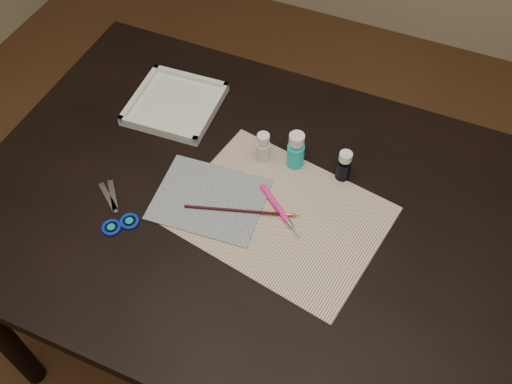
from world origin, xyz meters
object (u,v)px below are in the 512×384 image
at_px(canvas, 210,199).
at_px(paint_bottle_cyan, 296,150).
at_px(scissors, 111,207).
at_px(paper, 280,215).
at_px(paint_bottle_white, 263,147).
at_px(palette_tray, 175,104).
at_px(paint_bottle_navy, 344,166).

relative_size(canvas, paint_bottle_cyan, 2.45).
xyz_separation_m(paint_bottle_cyan, scissors, (-0.33, -0.28, -0.05)).
height_order(canvas, paint_bottle_cyan, paint_bottle_cyan).
relative_size(paper, paint_bottle_white, 5.35).
height_order(paint_bottle_white, paint_bottle_cyan, paint_bottle_cyan).
distance_m(scissors, palette_tray, 0.34).
distance_m(paper, paint_bottle_white, 0.17).
distance_m(paint_bottle_white, palette_tray, 0.29).
bearing_deg(paint_bottle_cyan, paint_bottle_white, -169.08).
relative_size(canvas, scissors, 1.45).
relative_size(paint_bottle_cyan, palette_tray, 0.46).
xyz_separation_m(paper, scissors, (-0.35, -0.13, 0.00)).
bearing_deg(paint_bottle_cyan, scissors, -139.19).
xyz_separation_m(canvas, paint_bottle_white, (0.06, 0.16, 0.04)).
xyz_separation_m(canvas, paint_bottle_cyan, (0.14, 0.18, 0.05)).
xyz_separation_m(paint_bottle_white, paint_bottle_navy, (0.19, 0.02, 0.00)).
bearing_deg(scissors, paper, -123.48).
bearing_deg(paint_bottle_white, paint_bottle_cyan, 10.92).
bearing_deg(paint_bottle_navy, canvas, -144.15).
bearing_deg(paper, canvas, -171.42).
distance_m(paper, paint_bottle_cyan, 0.16).
relative_size(paper, palette_tray, 2.05).
bearing_deg(scissors, paint_bottle_white, -97.36).
bearing_deg(paint_bottle_navy, paint_bottle_white, -173.41).
distance_m(canvas, paint_bottle_white, 0.18).
relative_size(paint_bottle_white, scissors, 0.49).
distance_m(paint_bottle_cyan, palette_tray, 0.36).
xyz_separation_m(paint_bottle_navy, palette_tray, (-0.47, 0.05, -0.03)).
height_order(paper, palette_tray, palette_tray).
height_order(canvas, paint_bottle_white, paint_bottle_white).
xyz_separation_m(scissors, palette_tray, (-0.02, 0.34, 0.01)).
bearing_deg(paint_bottle_white, palette_tray, 165.70).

